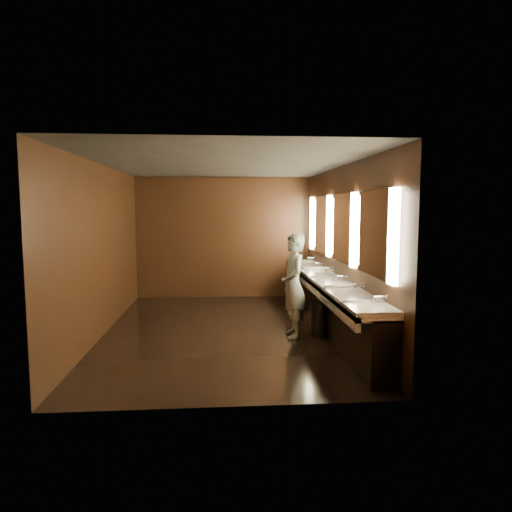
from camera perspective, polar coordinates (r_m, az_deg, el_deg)
The scene contains 10 objects.
floor at distance 7.90m, azimuth -3.90°, elevation -9.32°, with size 6.00×6.00×0.00m, color black.
ceiling at distance 7.65m, azimuth -4.05°, elevation 11.36°, with size 4.00×6.00×0.02m, color #2D2D2B.
wall_back at distance 10.64m, azimuth -4.12°, elevation 2.30°, with size 4.00×0.02×2.80m, color black.
wall_front at distance 4.67m, azimuth -3.64°, elevation -2.44°, with size 4.00×0.02×2.80m, color black.
wall_left at distance 7.89m, azimuth -18.67°, elevation 0.71°, with size 0.02×6.00×2.80m, color black.
wall_right at distance 7.92m, azimuth 10.65°, elevation 0.94°, with size 0.02×6.00×2.80m, color black.
sink_counter at distance 8.00m, azimuth 9.09°, elevation -5.53°, with size 0.55×5.40×1.01m.
mirror_band at distance 7.89m, azimuth 10.56°, elevation 3.48°, with size 0.06×5.03×1.15m.
person at distance 7.39m, azimuth 4.71°, elevation -3.71°, with size 0.61×0.40×1.68m, color #8CC9D2.
trash_bin at distance 7.60m, azimuth 8.18°, elevation -7.78°, with size 0.36×0.36×0.56m, color black.
Camera 1 is at (-0.06, -7.62, 2.08)m, focal length 32.00 mm.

